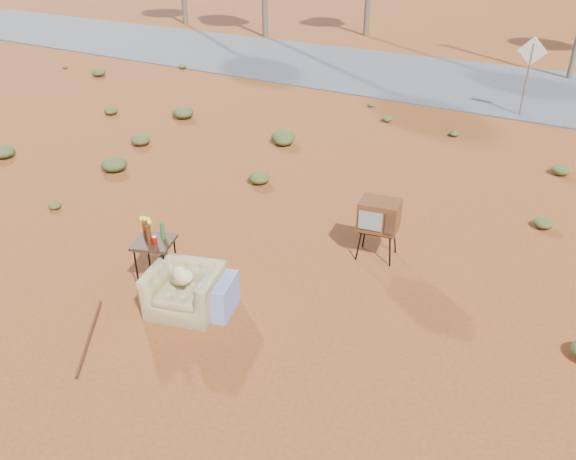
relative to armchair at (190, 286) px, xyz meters
The scene contains 8 objects.
ground 0.55m from the armchair, ahead, with size 140.00×140.00×0.00m, color brown.
highway 15.03m from the armchair, 88.58° to the left, with size 140.00×7.00×0.04m, color #565659.
armchair is the anchor object (origin of this frame).
tv_unit 3.16m from the armchair, 59.53° to the left, with size 0.70×0.61×1.00m.
side_table 0.96m from the armchair, 166.85° to the left, with size 0.70×0.70×1.09m.
rusty_bar 1.46m from the armchair, 121.68° to the right, with size 0.04×0.04×1.54m, color #461E12.
road_sign 12.21m from the armchair, 81.14° to the left, with size 0.78×0.06×2.19m.
scrub_patch 4.46m from the armchair, 95.84° to the left, with size 17.49×8.07×0.33m.
Camera 1 is at (4.19, -4.76, 4.76)m, focal length 35.00 mm.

